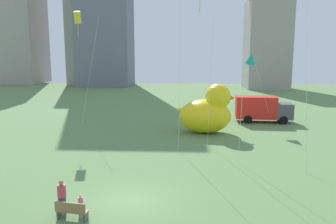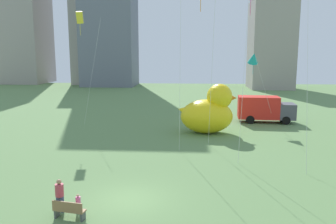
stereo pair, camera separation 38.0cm
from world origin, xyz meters
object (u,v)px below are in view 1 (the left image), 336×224
Objects in this scene: person_adult at (62,195)px; giant_inflatable_duck at (207,112)px; park_bench at (71,210)px; box_truck at (262,109)px; person_child at (81,203)px; kite_teal at (251,58)px; kite_yellow at (78,18)px.

giant_inflatable_duck reaches higher than person_adult.
box_truck is at bearing 60.07° from park_bench.
box_truck is at bearing 59.82° from person_child.
person_child is at bearing 69.87° from park_bench.
giant_inflatable_duck reaches higher than person_child.
giant_inflatable_duck is at bearing 65.53° from person_adult.
box_truck is (13.53, 23.51, 0.98)m from park_bench.
person_adult is 0.21× the size of kite_teal.
kite_yellow is (-5.57, 18.58, 10.34)m from person_child.
person_adult reaches higher than person_child.
kite_teal is at bearing 60.29° from person_adult.
park_bench is 0.27× the size of giant_inflatable_duck.
person_child is at bearing -117.85° from kite_teal.
park_bench is 22.49m from kite_yellow.
person_child is at bearing -3.97° from person_adult.
person_child is 0.16× the size of box_truck.
kite_yellow is (-4.67, 18.51, 9.96)m from person_adult.
box_truck reaches higher than person_adult.
person_child is (0.23, 0.64, 0.06)m from park_bench.
box_truck is at bearing 58.08° from person_adult.
park_bench is 0.13× the size of kite_yellow.
person_child is 0.08× the size of kite_yellow.
park_bench is 26.72m from kite_teal.
kite_teal reaches higher than giant_inflatable_duck.
person_child is at bearing -73.30° from kite_yellow.
kite_yellow is at bearing 174.12° from giant_inflatable_duck.
kite_teal is (4.85, 5.02, 5.00)m from giant_inflatable_duck.
person_adult is 0.29× the size of giant_inflatable_duck.
kite_teal is (17.36, 3.74, -3.86)m from kite_yellow.
giant_inflatable_duck is 0.73× the size of kite_teal.
park_bench is 1.62× the size of person_child.
person_adult is at bearing -119.71° from kite_teal.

